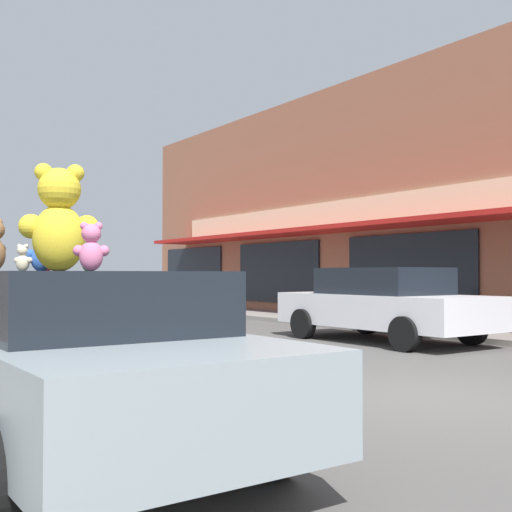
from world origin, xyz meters
name	(u,v)px	position (x,y,z in m)	size (l,w,h in m)	color
ground_plane	(421,395)	(0.00, 0.00, 0.00)	(260.00, 260.00, 0.00)	#514F4C
plush_art_car	(72,354)	(-3.93, 0.04, 0.73)	(1.94, 4.51, 1.37)	#8C999E
teddy_bear_giant	(59,220)	(-4.00, 0.17, 1.78)	(0.64, 0.46, 0.85)	yellow
teddy_bear_green	(88,254)	(-3.46, 0.99, 1.53)	(0.20, 0.26, 0.34)	green
teddy_bear_red	(47,260)	(-3.81, 1.12, 1.48)	(0.14, 0.17, 0.23)	red
teddy_bear_blue	(41,251)	(-3.98, 0.72, 1.54)	(0.27, 0.18, 0.36)	blue
teddy_bear_cream	(23,258)	(-4.12, 0.75, 1.48)	(0.16, 0.16, 0.24)	beige
teddy_bear_pink	(91,247)	(-4.10, -0.81, 1.52)	(0.24, 0.18, 0.32)	pink
parked_car_far_center	(383,303)	(3.78, 4.21, 0.77)	(2.04, 4.50, 1.47)	silver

